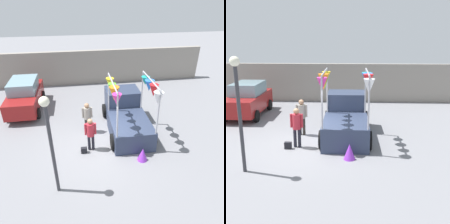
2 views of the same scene
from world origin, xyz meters
TOP-DOWN VIEW (x-y plane):
  - ground_plane at (0.00, 0.00)m, footprint 60.00×60.00m
  - vendor_truck at (1.50, 1.46)m, footprint 2.29×4.06m
  - parked_car at (-4.12, 4.47)m, footprint 1.88×4.00m
  - person_customer at (-0.47, -0.15)m, footprint 0.53×0.34m
  - person_vendor at (-0.53, 1.33)m, footprint 0.53×0.34m
  - handbag at (-0.82, -0.35)m, footprint 0.28×0.16m
  - street_lamp at (-1.87, -2.36)m, footprint 0.32×0.32m
  - brick_boundary_wall at (0.00, 8.24)m, footprint 18.00×0.36m
  - folded_kite_bundle_violet at (1.67, -1.24)m, footprint 0.62×0.62m

SIDE VIEW (x-z plane):
  - ground_plane at x=0.00m, z-range 0.00..0.00m
  - handbag at x=-0.82m, z-range 0.00..0.28m
  - folded_kite_bundle_violet at x=1.67m, z-range 0.00..0.60m
  - vendor_truck at x=1.50m, z-range -0.65..2.42m
  - parked_car at x=-4.12m, z-range 0.00..1.88m
  - person_customer at x=-0.47m, z-range 0.17..1.82m
  - person_vendor at x=-0.53m, z-range 0.17..1.85m
  - brick_boundary_wall at x=0.00m, z-range 0.00..2.60m
  - street_lamp at x=-1.87m, z-range 0.59..4.44m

